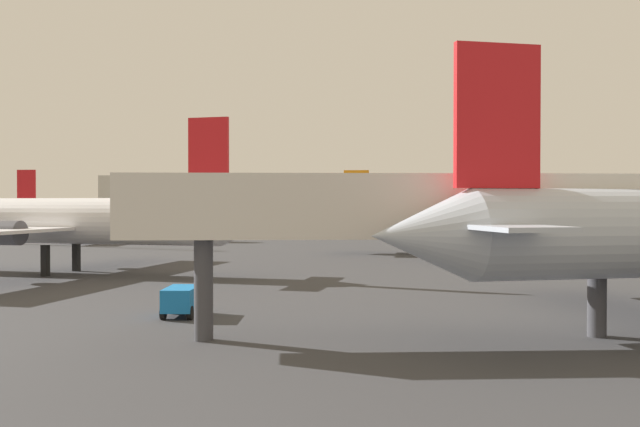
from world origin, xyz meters
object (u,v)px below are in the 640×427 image
(airplane_on_taxiway, at_px, (48,221))
(jet_bridge, at_px, (459,209))
(airplane_far_right, at_px, (110,219))
(baggage_cart, at_px, (181,299))
(airplane_far_left, at_px, (469,226))

(airplane_on_taxiway, distance_m, jet_bridge, 33.93)
(airplane_far_right, height_order, jet_bridge, airplane_far_right)
(jet_bridge, relative_size, baggage_cart, 9.35)
(airplane_far_right, relative_size, jet_bridge, 1.38)
(baggage_cart, bearing_deg, airplane_far_right, 21.46)
(jet_bridge, bearing_deg, airplane_far_left, 74.18)
(airplane_on_taxiway, bearing_deg, airplane_far_right, -64.15)
(jet_bridge, xyz_separation_m, baggage_cart, (-11.82, 3.54, -4.07))
(airplane_far_left, relative_size, jet_bridge, 1.30)
(airplane_far_left, bearing_deg, airplane_far_right, 159.39)
(airplane_far_left, xyz_separation_m, airplane_far_right, (-44.92, 19.00, 0.10))
(airplane_on_taxiway, xyz_separation_m, airplane_far_left, (32.27, 20.85, -0.93))
(baggage_cart, bearing_deg, jet_bridge, -111.40)
(jet_bridge, bearing_deg, airplane_on_taxiway, 134.32)
(airplane_far_right, bearing_deg, jet_bridge, -57.20)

